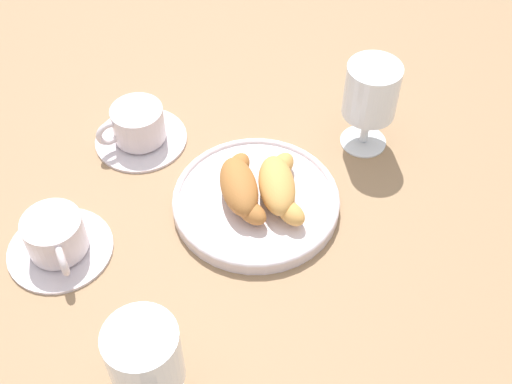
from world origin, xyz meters
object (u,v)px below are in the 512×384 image
object	(u,v)px
croissant_large	(238,187)
croissant_small	(279,186)
coffee_cup_far	(138,128)
juice_glass_left	(145,358)
pastry_plate	(256,201)
coffee_cup_near	(57,239)
juice_glass_right	(371,94)

from	to	relation	value
croissant_large	croissant_small	world-z (taller)	same
coffee_cup_far	juice_glass_left	world-z (taller)	juice_glass_left
pastry_plate	croissant_small	xyz separation A→B (m)	(-0.00, 0.03, 0.03)
coffee_cup_near	coffee_cup_far	distance (m)	0.22
croissant_large	juice_glass_right	xyz separation A→B (m)	(-0.14, 0.17, 0.05)
croissant_large	coffee_cup_far	bearing A→B (deg)	-125.35
croissant_small	juice_glass_left	xyz separation A→B (m)	(0.29, -0.11, 0.05)
croissant_large	juice_glass_left	bearing A→B (deg)	-12.07
croissant_small	coffee_cup_far	distance (m)	0.24
juice_glass_left	croissant_large	bearing A→B (deg)	167.93
pastry_plate	coffee_cup_near	world-z (taller)	coffee_cup_near
pastry_plate	croissant_large	bearing A→B (deg)	-84.18
croissant_large	juice_glass_right	size ratio (longest dim) A/B	0.93
croissant_small	juice_glass_right	size ratio (longest dim) A/B	0.96
juice_glass_left	coffee_cup_far	bearing A→B (deg)	-165.86
pastry_plate	juice_glass_left	distance (m)	0.31
croissant_large	coffee_cup_near	xyz separation A→B (m)	(0.10, -0.22, -0.01)
pastry_plate	croissant_large	xyz separation A→B (m)	(0.00, -0.02, 0.03)
juice_glass_left	juice_glass_right	world-z (taller)	same
coffee_cup_near	croissant_large	bearing A→B (deg)	113.65
pastry_plate	juice_glass_left	bearing A→B (deg)	-16.58
pastry_plate	juice_glass_right	size ratio (longest dim) A/B	1.62
croissant_large	juice_glass_left	distance (m)	0.29
pastry_plate	juice_glass_left	xyz separation A→B (m)	(0.28, -0.08, 0.08)
coffee_cup_far	croissant_small	bearing A→B (deg)	63.56
coffee_cup_far	juice_glass_left	bearing A→B (deg)	14.14
croissant_large	croissant_small	bearing A→B (deg)	96.86
croissant_large	juice_glass_left	size ratio (longest dim) A/B	0.93
croissant_small	juice_glass_right	bearing A→B (deg)	139.12
pastry_plate	coffee_cup_far	xyz separation A→B (m)	(-0.11, -0.18, 0.01)
pastry_plate	croissant_large	world-z (taller)	croissant_large
coffee_cup_near	coffee_cup_far	world-z (taller)	same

